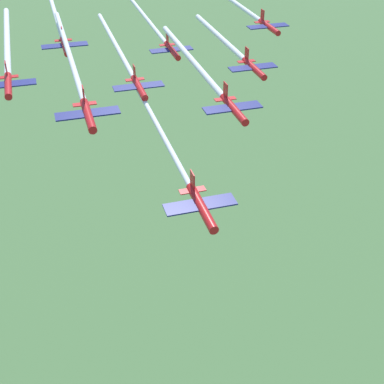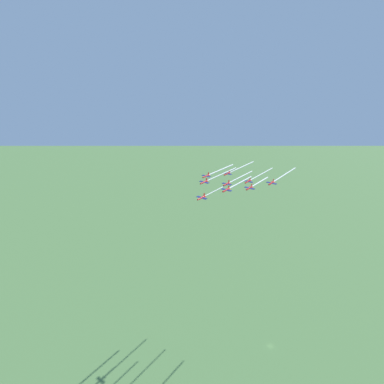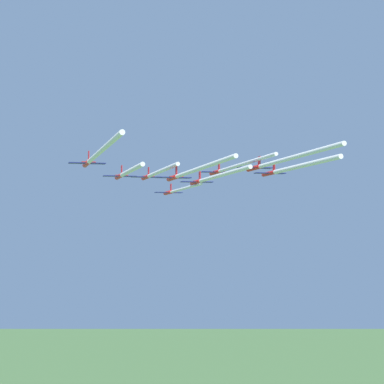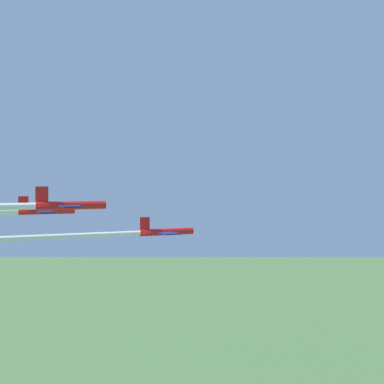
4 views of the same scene
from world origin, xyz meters
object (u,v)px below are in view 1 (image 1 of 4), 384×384
at_px(jet_4, 139,87).
at_px(jet_5, 8,85).
at_px(jet_1, 233,108).
at_px(jet_7, 172,50).
at_px(jet_6, 268,26).
at_px(jet_2, 88,114).
at_px(jet_3, 253,67).
at_px(jet_0, 201,205).
at_px(jet_8, 65,45).

xyz_separation_m(jet_4, jet_5, (-17.14, -9.90, 2.64)).
height_order(jet_1, jet_7, jet_1).
distance_m(jet_5, jet_6, 52.26).
relative_size(jet_1, jet_2, 1.00).
xyz_separation_m(jet_1, jet_7, (-16.83, 29.13, -2.73)).
distance_m(jet_5, jet_7, 34.26).
bearing_deg(jet_5, jet_4, -180.00).
xyz_separation_m(jet_2, jet_3, (17.29, 29.42, -3.04)).
relative_size(jet_2, jet_3, 1.00).
xyz_separation_m(jet_1, jet_6, (0.30, 39.04, 0.11)).
bearing_deg(jet_4, jet_5, 0.00).
xyz_separation_m(jet_0, jet_7, (-16.68, 48.65, 0.41)).
height_order(jet_0, jet_2, jet_2).
xyz_separation_m(jet_3, jet_7, (-16.99, 9.62, -1.46)).
distance_m(jet_7, jet_8, 19.98).
distance_m(jet_0, jet_7, 51.43).
xyz_separation_m(jet_0, jet_6, (0.45, 58.55, 3.25)).
relative_size(jet_0, jet_3, 1.00).
bearing_deg(jet_7, jet_4, 59.53).
xyz_separation_m(jet_2, jet_7, (0.30, 39.04, -4.50)).
bearing_deg(jet_8, jet_1, 120.47).
xyz_separation_m(jet_3, jet_8, (-34.12, -0.29, 1.25)).
xyz_separation_m(jet_3, jet_4, (-17.14, -9.90, -1.09)).
bearing_deg(jet_8, jet_4, 120.47).
height_order(jet_1, jet_2, jet_2).
xyz_separation_m(jet_2, jet_4, (0.15, 19.52, -4.13)).
xyz_separation_m(jet_0, jet_8, (-33.82, 38.75, 3.12)).
relative_size(jet_3, jet_5, 1.00).
xyz_separation_m(jet_2, jet_8, (-16.83, 29.13, -1.78)).
bearing_deg(jet_6, jet_4, 29.54).
relative_size(jet_5, jet_6, 1.00).
xyz_separation_m(jet_1, jet_2, (-17.14, -9.90, 1.76)).
height_order(jet_6, jet_7, jet_6).
bearing_deg(jet_4, jet_0, 90.00).
relative_size(jet_1, jet_8, 1.00).
bearing_deg(jet_5, jet_7, -150.46).
bearing_deg(jet_1, jet_2, -0.00).
distance_m(jet_0, jet_5, 39.19).
bearing_deg(jet_1, jet_4, -59.53).
relative_size(jet_1, jet_4, 1.00).
bearing_deg(jet_6, jet_1, 59.53).
xyz_separation_m(jet_0, jet_1, (0.15, 19.52, 3.14)).
relative_size(jet_2, jet_7, 1.00).
bearing_deg(jet_0, jet_4, -90.00).
bearing_deg(jet_6, jet_0, 59.53).
height_order(jet_0, jet_7, jet_7).
bearing_deg(jet_5, jet_1, 150.46).
bearing_deg(jet_5, jet_0, 120.47).
bearing_deg(jet_0, jet_3, -120.47).
bearing_deg(jet_3, jet_5, -0.00).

